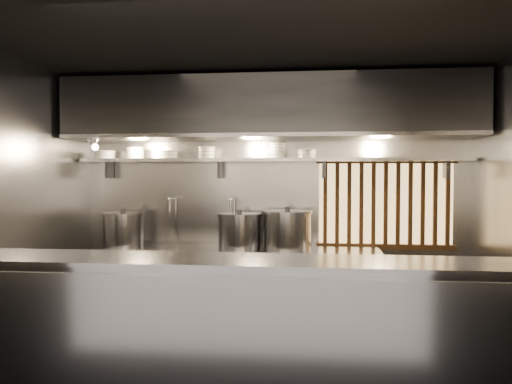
% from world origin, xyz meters
% --- Properties ---
extents(floor, '(4.50, 4.50, 0.00)m').
position_xyz_m(floor, '(0.00, 0.00, 0.00)').
color(floor, black).
rests_on(floor, ground).
extents(ceiling, '(4.50, 4.50, 0.00)m').
position_xyz_m(ceiling, '(0.00, 0.00, 2.80)').
color(ceiling, black).
rests_on(ceiling, wall_back).
extents(wall_back, '(4.50, 0.00, 4.50)m').
position_xyz_m(wall_back, '(0.00, 1.50, 1.40)').
color(wall_back, gray).
rests_on(wall_back, floor).
extents(wall_left, '(0.00, 3.00, 3.00)m').
position_xyz_m(wall_left, '(-2.25, 0.00, 1.40)').
color(wall_left, gray).
rests_on(wall_left, floor).
extents(serving_counter, '(4.50, 0.56, 1.13)m').
position_xyz_m(serving_counter, '(0.00, -0.96, 0.57)').
color(serving_counter, '#96969B').
rests_on(serving_counter, floor).
extents(cooking_bench, '(3.00, 0.70, 0.90)m').
position_xyz_m(cooking_bench, '(-0.30, 1.13, 0.45)').
color(cooking_bench, '#96969B').
rests_on(cooking_bench, floor).
extents(bowl_shelf, '(4.40, 0.34, 0.04)m').
position_xyz_m(bowl_shelf, '(0.00, 1.32, 1.88)').
color(bowl_shelf, '#96969B').
rests_on(bowl_shelf, wall_back).
extents(exhaust_hood, '(4.40, 0.81, 0.65)m').
position_xyz_m(exhaust_hood, '(0.00, 1.10, 2.42)').
color(exhaust_hood, '#2D2D30').
rests_on(exhaust_hood, ceiling).
extents(wood_screen, '(1.56, 0.09, 1.04)m').
position_xyz_m(wood_screen, '(1.30, 1.45, 1.38)').
color(wood_screen, '#FBC671').
rests_on(wood_screen, wall_back).
extents(faucet_left, '(0.04, 0.30, 0.50)m').
position_xyz_m(faucet_left, '(-1.15, 1.37, 1.31)').
color(faucet_left, silver).
rests_on(faucet_left, wall_back).
extents(faucet_right, '(0.04, 0.30, 0.50)m').
position_xyz_m(faucet_right, '(-0.45, 1.37, 1.31)').
color(faucet_right, silver).
rests_on(faucet_right, wall_back).
extents(heat_lamp, '(0.25, 0.35, 0.20)m').
position_xyz_m(heat_lamp, '(-1.90, 0.85, 2.07)').
color(heat_lamp, '#96969B').
rests_on(heat_lamp, exhaust_hood).
extents(pendant_bulb, '(0.09, 0.09, 0.19)m').
position_xyz_m(pendant_bulb, '(-0.10, 1.20, 1.96)').
color(pendant_bulb, '#2D2D30').
rests_on(pendant_bulb, exhaust_hood).
extents(stock_pot_left, '(0.50, 0.50, 0.42)m').
position_xyz_m(stock_pot_left, '(-1.68, 1.13, 1.09)').
color(stock_pot_left, '#96969B').
rests_on(stock_pot_left, cooking_bench).
extents(stock_pot_mid, '(0.70, 0.70, 0.45)m').
position_xyz_m(stock_pot_mid, '(0.20, 1.15, 1.11)').
color(stock_pot_mid, '#96969B').
rests_on(stock_pot_mid, cooking_bench).
extents(stock_pot_right, '(0.65, 0.65, 0.42)m').
position_xyz_m(stock_pot_right, '(-0.34, 1.17, 1.09)').
color(stock_pot_right, '#96969B').
rests_on(stock_pot_right, cooking_bench).
extents(bowl_stack_0, '(0.25, 0.25, 0.09)m').
position_xyz_m(bowl_stack_0, '(-1.97, 1.32, 1.95)').
color(bowl_stack_0, white).
rests_on(bowl_stack_0, bowl_shelf).
extents(bowl_stack_1, '(0.22, 0.22, 0.13)m').
position_xyz_m(bowl_stack_1, '(-1.60, 1.32, 1.97)').
color(bowl_stack_1, white).
rests_on(bowl_stack_1, bowl_shelf).
extents(bowl_stack_2, '(0.23, 0.23, 0.09)m').
position_xyz_m(bowl_stack_2, '(-1.20, 1.32, 1.95)').
color(bowl_stack_2, white).
rests_on(bowl_stack_2, bowl_shelf).
extents(bowl_stack_3, '(0.20, 0.20, 0.13)m').
position_xyz_m(bowl_stack_3, '(-0.75, 1.32, 1.97)').
color(bowl_stack_3, white).
rests_on(bowl_stack_3, bowl_shelf).
extents(bowl_stack_4, '(0.22, 0.22, 0.17)m').
position_xyz_m(bowl_stack_4, '(0.07, 1.32, 1.98)').
color(bowl_stack_4, white).
rests_on(bowl_stack_4, bowl_shelf).
extents(bowl_stack_5, '(0.21, 0.21, 0.09)m').
position_xyz_m(bowl_stack_5, '(0.40, 1.32, 1.95)').
color(bowl_stack_5, white).
rests_on(bowl_stack_5, bowl_shelf).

